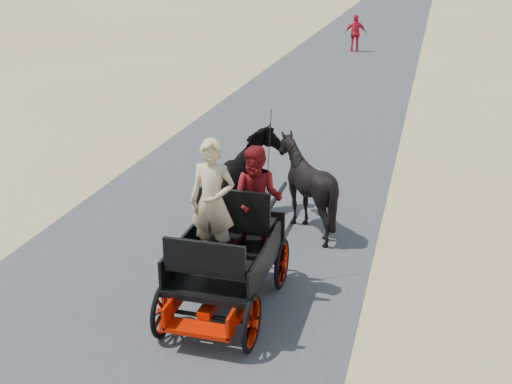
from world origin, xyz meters
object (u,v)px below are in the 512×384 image
(carriage, at_px, (227,285))
(pedestrian, at_px, (356,33))
(horse_right, at_px, (306,186))
(horse_left, at_px, (248,180))

(carriage, height_order, pedestrian, pedestrian)
(carriage, bearing_deg, horse_right, 79.61)
(carriage, relative_size, horse_left, 1.20)
(pedestrian, bearing_deg, carriage, 84.02)
(horse_left, bearing_deg, horse_right, -180.00)
(horse_left, height_order, horse_right, horse_right)
(horse_right, bearing_deg, horse_left, 0.00)
(carriage, xyz_separation_m, horse_left, (-0.55, 3.00, 0.49))
(horse_right, bearing_deg, carriage, 79.61)
(pedestrian, bearing_deg, horse_left, 82.88)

